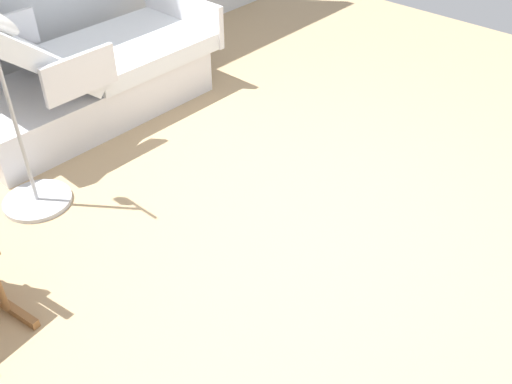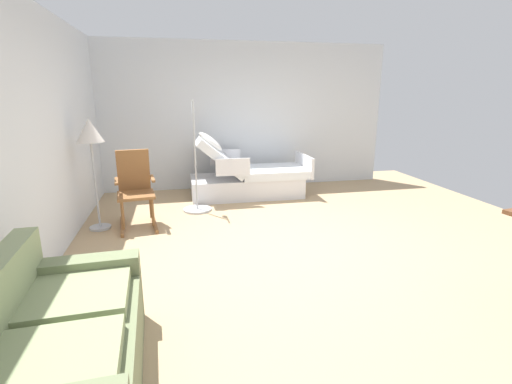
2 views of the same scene
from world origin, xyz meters
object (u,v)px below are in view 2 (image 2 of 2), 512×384
(couch, at_px, (58,355))
(rocking_chair, at_px, (135,190))
(floor_lamp, at_px, (90,138))
(hospital_bed, at_px, (247,178))
(iv_pole, at_px, (197,195))

(couch, xyz_separation_m, rocking_chair, (3.13, -0.18, 0.20))
(floor_lamp, bearing_deg, rocking_chair, -84.79)
(hospital_bed, xyz_separation_m, floor_lamp, (-1.24, 2.28, 0.91))
(floor_lamp, bearing_deg, hospital_bed, -61.50)
(floor_lamp, distance_m, iv_pole, 1.75)
(rocking_chair, bearing_deg, hospital_bed, -56.27)
(couch, bearing_deg, hospital_bed, -24.43)
(rocking_chair, relative_size, iv_pole, 0.62)
(floor_lamp, height_order, iv_pole, iv_pole)
(couch, height_order, floor_lamp, floor_lamp)
(couch, xyz_separation_m, floor_lamp, (3.08, 0.32, 0.92))
(couch, distance_m, rocking_chair, 3.14)
(rocking_chair, distance_m, floor_lamp, 0.88)
(couch, bearing_deg, floor_lamp, 5.85)
(hospital_bed, xyz_separation_m, iv_pole, (-0.69, 0.93, -0.07))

